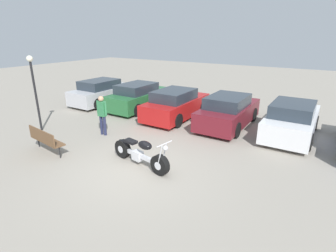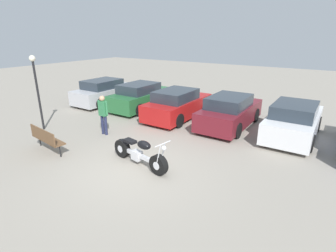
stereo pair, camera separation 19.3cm
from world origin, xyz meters
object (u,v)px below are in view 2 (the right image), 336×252
Objects in this scene: motorcycle at (139,153)px; lamp_post at (36,82)px; person_standing at (103,112)px; parked_car_maroon at (230,112)px; park_bench at (46,138)px; parked_car_silver at (105,92)px; parked_car_green at (141,97)px; parked_car_red at (178,105)px; parked_car_white at (294,121)px.

motorcycle is 5.87m from lamp_post.
motorcycle is 1.44× the size of person_standing.
park_bench is (-4.36, -6.18, -0.12)m from parked_car_maroon.
parked_car_silver is 2.61m from parked_car_green.
motorcycle is 5.24m from parked_car_maroon.
parked_car_green is 6.41m from park_bench.
parked_car_red is at bearing -1.90° from parked_car_silver.
person_standing is (2.70, 1.05, -1.12)m from lamp_post.
parked_car_green is 1.28× the size of lamp_post.
parked_car_maroon is 5.51m from person_standing.
parked_car_white is at bearing 31.42° from person_standing.
parked_car_white is (2.61, 0.18, 0.00)m from parked_car_maroon.
parked_car_red is 5.23m from parked_car_white.
park_bench is at bearing -29.52° from lamp_post.
person_standing is at bearing -110.53° from parked_car_red.
parked_car_white is at bearing 55.55° from motorcycle.
lamp_post is at bearing -106.00° from parked_car_green.
parked_car_silver is at bearing 119.40° from park_bench.
parked_car_silver is 10.42m from parked_car_white.
parked_car_silver is 1.00× the size of parked_car_maroon.
parked_car_green is 1.00× the size of parked_car_maroon.
person_standing reaches higher than parked_car_red.
person_standing reaches higher than motorcycle.
lamp_post reaches higher than parked_car_red.
parked_car_silver is at bearing 135.53° from person_standing.
park_bench is (0.85, -6.35, -0.12)m from parked_car_green.
parked_car_silver is 2.47× the size of person_standing.
motorcycle is 6.75m from parked_car_green.
person_standing is (1.25, -4.00, 0.30)m from parked_car_green.
parked_car_green is at bearing 4.71° from parked_car_silver.
parked_car_green is at bearing -179.94° from parked_car_white.
park_bench is 1.04× the size of person_standing.
lamp_post reaches higher than motorcycle.
person_standing is (-3.96, -3.83, 0.30)m from parked_car_maroon.
park_bench is at bearing -125.18° from parked_car_maroon.
parked_car_green reaches higher than motorcycle.
parked_car_silver is at bearing 143.07° from motorcycle.
parked_car_green is 1.00× the size of parked_car_red.
parked_car_white is at bearing 4.01° from parked_car_maroon.
person_standing is at bearing -72.62° from parked_car_green.
parked_car_silver is 1.00× the size of parked_car_green.
motorcycle is at bearing -101.46° from parked_car_maroon.
lamp_post is 1.93× the size of person_standing.
person_standing is (-1.35, -3.61, 0.30)m from parked_car_red.
park_bench is (3.46, -6.14, -0.12)m from parked_car_silver.
parked_car_green and parked_car_maroon have the same top height.
parked_car_maroon is at bearing 44.03° from person_standing.
parked_car_green is (-4.17, 5.31, 0.26)m from motorcycle.
person_standing is at bearing 21.24° from lamp_post.
motorcycle is at bearing -24.12° from person_standing.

